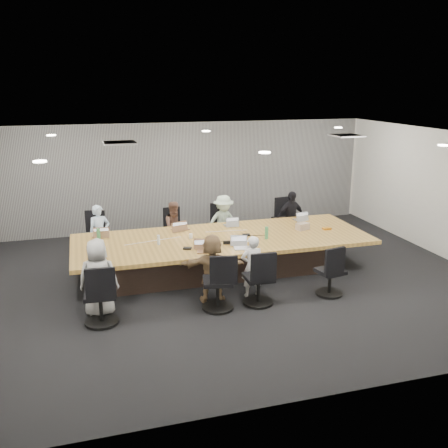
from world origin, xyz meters
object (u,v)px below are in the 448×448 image
object	(u,v)px
person_0	(100,234)
laptop_2	(230,225)
snack_packet	(327,229)
person_1	(175,228)
laptop_4	(97,262)
mug_brown	(89,248)
canvas_bag	(303,226)
chair_0	(100,239)
conference_table	(223,253)
laptop_6	(243,248)
chair_1	(173,234)
chair_5	(218,286)
laptop_1	(180,229)
laptop_5	(205,252)
bottle_clear	(159,240)
chair_4	(100,299)
chair_3	(285,223)
person_4	(98,277)
person_3	(291,218)
bottle_green_left	(99,235)
bottle_green_right	(267,233)
laptop_3	(300,219)
stapler	(228,242)
person_5	(212,268)
chair_6	(258,282)
chair_7	(330,275)
person_6	(252,266)
person_2	(223,223)
laptop_0	(101,235)

from	to	relation	value
person_0	laptop_2	bearing A→B (deg)	-21.26
snack_packet	person_1	bearing A→B (deg)	154.87
laptop_4	mug_brown	distance (m)	0.67
person_0	canvas_bag	world-z (taller)	person_0
person_1	mug_brown	distance (m)	2.44
chair_0	mug_brown	xyz separation A→B (m)	(-0.26, -1.84, 0.39)
conference_table	chair_0	bearing A→B (deg)	144.62
person_1	laptop_6	world-z (taller)	person_1
chair_1	chair_5	distance (m)	3.40
laptop_1	laptop_5	distance (m)	1.61
laptop_2	bottle_clear	xyz separation A→B (m)	(-1.74, -0.91, 0.09)
chair_0	chair_4	distance (m)	3.40
chair_3	person_0	world-z (taller)	person_0
laptop_2	person_4	distance (m)	3.65
person_3	mug_brown	bearing A→B (deg)	-172.10
laptop_1	canvas_bag	xyz separation A→B (m)	(2.53, -0.74, 0.06)
bottle_clear	canvas_bag	size ratio (longest dim) A/B	0.72
chair_5	person_3	xyz separation A→B (m)	(2.67, 3.05, 0.22)
bottle_green_left	mug_brown	bearing A→B (deg)	-110.36
conference_table	bottle_green_right	size ratio (longest dim) A/B	23.81
snack_packet	bottle_green_left	bearing A→B (deg)	174.04
laptop_1	laptop_3	xyz separation A→B (m)	(2.82, 0.00, 0.00)
snack_packet	chair_0	bearing A→B (deg)	159.34
laptop_1	stapler	xyz separation A→B (m)	(0.70, -1.25, 0.02)
canvas_bag	mug_brown	bearing A→B (deg)	-177.52
person_5	chair_0	bearing A→B (deg)	-45.61
chair_1	chair_6	size ratio (longest dim) A/B	0.89
chair_0	mug_brown	distance (m)	1.89
person_3	bottle_green_right	world-z (taller)	person_3
chair_5	person_3	size ratio (longest dim) A/B	0.66
person_0	chair_7	bearing A→B (deg)	-47.78
laptop_4	person_5	xyz separation A→B (m)	(1.96, -0.55, -0.13)
chair_5	snack_packet	bearing A→B (deg)	40.64
person_3	person_6	size ratio (longest dim) A/B	1.12
laptop_5	chair_5	bearing A→B (deg)	-76.94
chair_0	person_1	size ratio (longest dim) A/B	0.66
bottle_clear	canvas_bag	distance (m)	3.14
chair_7	person_2	size ratio (longest dim) A/B	0.59
chair_5	stapler	xyz separation A→B (m)	(0.55, 1.25, 0.34)
person_4	stapler	distance (m)	2.67
laptop_4	canvas_bag	distance (m)	4.43
chair_0	person_1	bearing A→B (deg)	-176.06
conference_table	chair_6	xyz separation A→B (m)	(0.17, -1.70, 0.02)
laptop_0	laptop_4	bearing A→B (deg)	90.87
laptop_5	person_6	world-z (taller)	person_6
person_5	person_6	distance (m)	0.74
chair_1	person_1	distance (m)	0.43
chair_7	chair_3	bearing A→B (deg)	69.67
person_2	bottle_clear	xyz separation A→B (m)	(-1.74, -1.46, 0.19)
chair_4	laptop_3	world-z (taller)	chair_4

